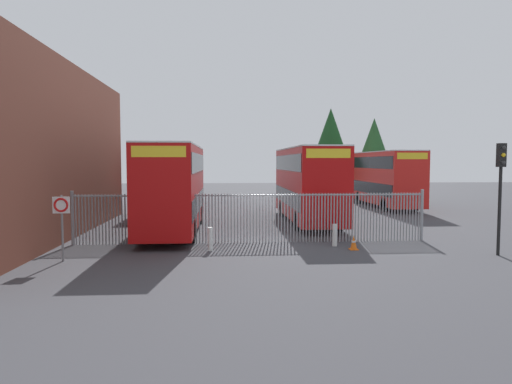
{
  "coord_description": "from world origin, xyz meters",
  "views": [
    {
      "loc": [
        -1.7,
        -20.16,
        3.59
      ],
      "look_at": [
        0.0,
        4.0,
        2.0
      ],
      "focal_mm": 32.16,
      "sensor_mm": 36.0,
      "label": 1
    }
  ],
  "objects_px": {
    "double_decker_bus_behind_fence_left": "(307,182)",
    "traffic_light_kerbside": "(501,178)",
    "bollard_near_left": "(210,239)",
    "bollard_center_front": "(335,235)",
    "traffic_cone_by_gate": "(354,243)",
    "speed_limit_sign_post": "(61,213)",
    "double_decker_bus_far_back": "(384,177)",
    "double_decker_bus_near_gate": "(174,185)",
    "double_decker_bus_behind_fence_right": "(172,177)"
  },
  "relations": [
    {
      "from": "double_decker_bus_far_back",
      "to": "bollard_near_left",
      "type": "relative_size",
      "value": 11.38
    },
    {
      "from": "double_decker_bus_behind_fence_right",
      "to": "traffic_cone_by_gate",
      "type": "distance_m",
      "value": 20.66
    },
    {
      "from": "bollard_center_front",
      "to": "traffic_light_kerbside",
      "type": "distance_m",
      "value": 6.76
    },
    {
      "from": "double_decker_bus_behind_fence_left",
      "to": "double_decker_bus_near_gate",
      "type": "bearing_deg",
      "value": -156.53
    },
    {
      "from": "double_decker_bus_behind_fence_left",
      "to": "traffic_light_kerbside",
      "type": "height_order",
      "value": "double_decker_bus_behind_fence_left"
    },
    {
      "from": "double_decker_bus_behind_fence_right",
      "to": "traffic_light_kerbside",
      "type": "distance_m",
      "value": 24.6
    },
    {
      "from": "double_decker_bus_far_back",
      "to": "bollard_near_left",
      "type": "height_order",
      "value": "double_decker_bus_far_back"
    },
    {
      "from": "bollard_center_front",
      "to": "traffic_light_kerbside",
      "type": "height_order",
      "value": "traffic_light_kerbside"
    },
    {
      "from": "double_decker_bus_near_gate",
      "to": "double_decker_bus_behind_fence_left",
      "type": "relative_size",
      "value": 1.0
    },
    {
      "from": "double_decker_bus_behind_fence_left",
      "to": "traffic_light_kerbside",
      "type": "xyz_separation_m",
      "value": [
        5.59,
        -10.1,
        0.56
      ]
    },
    {
      "from": "traffic_cone_by_gate",
      "to": "speed_limit_sign_post",
      "type": "height_order",
      "value": "speed_limit_sign_post"
    },
    {
      "from": "traffic_cone_by_gate",
      "to": "traffic_light_kerbside",
      "type": "bearing_deg",
      "value": -15.73
    },
    {
      "from": "double_decker_bus_near_gate",
      "to": "traffic_light_kerbside",
      "type": "xyz_separation_m",
      "value": [
        13.08,
        -6.85,
        0.56
      ]
    },
    {
      "from": "bollard_center_front",
      "to": "double_decker_bus_behind_fence_left",
      "type": "bearing_deg",
      "value": 88.24
    },
    {
      "from": "double_decker_bus_behind_fence_left",
      "to": "double_decker_bus_far_back",
      "type": "bearing_deg",
      "value": 48.56
    },
    {
      "from": "double_decker_bus_far_back",
      "to": "bollard_center_front",
      "type": "bearing_deg",
      "value": -115.87
    },
    {
      "from": "speed_limit_sign_post",
      "to": "traffic_light_kerbside",
      "type": "height_order",
      "value": "traffic_light_kerbside"
    },
    {
      "from": "bollard_center_front",
      "to": "speed_limit_sign_post",
      "type": "relative_size",
      "value": 0.4
    },
    {
      "from": "double_decker_bus_far_back",
      "to": "traffic_cone_by_gate",
      "type": "xyz_separation_m",
      "value": [
        -7.49,
        -17.49,
        -2.13
      ]
    },
    {
      "from": "double_decker_bus_behind_fence_left",
      "to": "speed_limit_sign_post",
      "type": "height_order",
      "value": "double_decker_bus_behind_fence_left"
    },
    {
      "from": "traffic_light_kerbside",
      "to": "bollard_near_left",
      "type": "bearing_deg",
      "value": 171.28
    },
    {
      "from": "bollard_near_left",
      "to": "speed_limit_sign_post",
      "type": "distance_m",
      "value": 5.67
    },
    {
      "from": "double_decker_bus_far_back",
      "to": "speed_limit_sign_post",
      "type": "relative_size",
      "value": 4.5
    },
    {
      "from": "double_decker_bus_near_gate",
      "to": "traffic_cone_by_gate",
      "type": "xyz_separation_m",
      "value": [
        7.83,
        -5.37,
        -2.13
      ]
    },
    {
      "from": "double_decker_bus_behind_fence_left",
      "to": "speed_limit_sign_post",
      "type": "xyz_separation_m",
      "value": [
        -10.77,
        -10.06,
        -0.65
      ]
    },
    {
      "from": "double_decker_bus_far_back",
      "to": "bollard_near_left",
      "type": "bearing_deg",
      "value": -127.7
    },
    {
      "from": "double_decker_bus_near_gate",
      "to": "double_decker_bus_far_back",
      "type": "bearing_deg",
      "value": 38.35
    },
    {
      "from": "speed_limit_sign_post",
      "to": "double_decker_bus_far_back",
      "type": "bearing_deg",
      "value": 45.5
    },
    {
      "from": "traffic_cone_by_gate",
      "to": "traffic_light_kerbside",
      "type": "relative_size",
      "value": 0.14
    },
    {
      "from": "double_decker_bus_behind_fence_left",
      "to": "traffic_cone_by_gate",
      "type": "relative_size",
      "value": 18.32
    },
    {
      "from": "double_decker_bus_near_gate",
      "to": "speed_limit_sign_post",
      "type": "distance_m",
      "value": 7.58
    },
    {
      "from": "double_decker_bus_far_back",
      "to": "bollard_center_front",
      "type": "relative_size",
      "value": 11.38
    },
    {
      "from": "speed_limit_sign_post",
      "to": "traffic_light_kerbside",
      "type": "relative_size",
      "value": 0.56
    },
    {
      "from": "double_decker_bus_behind_fence_right",
      "to": "double_decker_bus_far_back",
      "type": "xyz_separation_m",
      "value": [
        16.88,
        -0.79,
        0.0
      ]
    },
    {
      "from": "bollard_center_front",
      "to": "traffic_cone_by_gate",
      "type": "height_order",
      "value": "bollard_center_front"
    },
    {
      "from": "double_decker_bus_behind_fence_right",
      "to": "bollard_center_front",
      "type": "distance_m",
      "value": 19.63
    },
    {
      "from": "bollard_center_front",
      "to": "traffic_cone_by_gate",
      "type": "distance_m",
      "value": 1.05
    },
    {
      "from": "bollard_center_front",
      "to": "traffic_light_kerbside",
      "type": "relative_size",
      "value": 0.22
    },
    {
      "from": "double_decker_bus_behind_fence_left",
      "to": "bollard_near_left",
      "type": "relative_size",
      "value": 11.38
    },
    {
      "from": "double_decker_bus_far_back",
      "to": "traffic_cone_by_gate",
      "type": "height_order",
      "value": "double_decker_bus_far_back"
    },
    {
      "from": "double_decker_bus_behind_fence_left",
      "to": "traffic_cone_by_gate",
      "type": "xyz_separation_m",
      "value": [
        0.34,
        -8.62,
        -2.13
      ]
    },
    {
      "from": "double_decker_bus_far_back",
      "to": "double_decker_bus_behind_fence_right",
      "type": "bearing_deg",
      "value": 177.31
    },
    {
      "from": "double_decker_bus_behind_fence_left",
      "to": "double_decker_bus_behind_fence_right",
      "type": "xyz_separation_m",
      "value": [
        -9.05,
        9.66,
        0.0
      ]
    },
    {
      "from": "double_decker_bus_far_back",
      "to": "traffic_light_kerbside",
      "type": "relative_size",
      "value": 2.51
    },
    {
      "from": "bollard_near_left",
      "to": "double_decker_bus_behind_fence_left",
      "type": "bearing_deg",
      "value": 56.71
    },
    {
      "from": "double_decker_bus_near_gate",
      "to": "bollard_near_left",
      "type": "relative_size",
      "value": 11.38
    },
    {
      "from": "traffic_light_kerbside",
      "to": "double_decker_bus_far_back",
      "type": "bearing_deg",
      "value": 83.26
    },
    {
      "from": "double_decker_bus_behind_fence_left",
      "to": "traffic_light_kerbside",
      "type": "relative_size",
      "value": 2.51
    },
    {
      "from": "double_decker_bus_near_gate",
      "to": "speed_limit_sign_post",
      "type": "bearing_deg",
      "value": -115.75
    },
    {
      "from": "double_decker_bus_near_gate",
      "to": "traffic_light_kerbside",
      "type": "relative_size",
      "value": 2.51
    }
  ]
}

